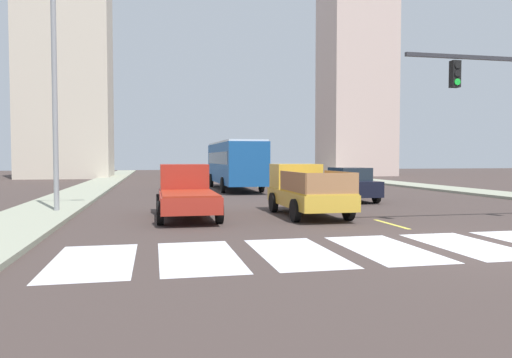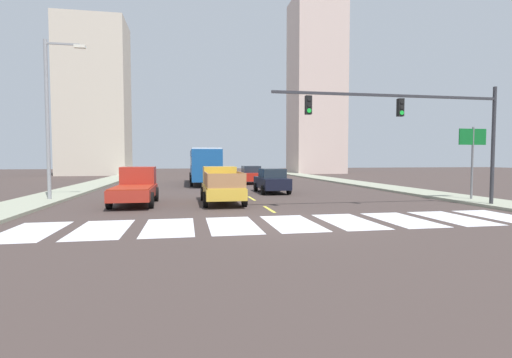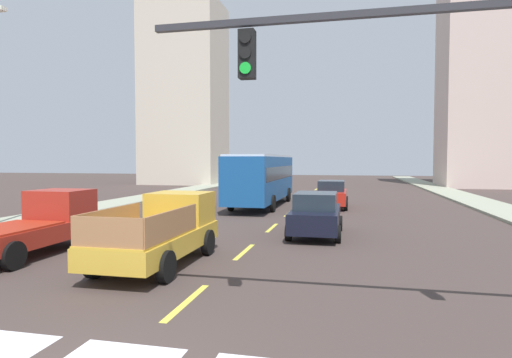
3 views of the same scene
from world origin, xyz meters
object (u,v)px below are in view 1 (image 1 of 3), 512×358
object	(u,v)px
sedan_far	(296,177)
sedan_near_left	(349,184)
pickup_stakebed	(305,191)
pickup_dark	(186,192)
streetlight_left	(59,87)
city_bus	(235,162)

from	to	relation	value
sedan_far	sedan_near_left	bearing A→B (deg)	-92.90
sedan_near_left	sedan_far	bearing A→B (deg)	87.25
pickup_stakebed	sedan_near_left	size ratio (longest dim) A/B	1.18
pickup_stakebed	sedan_far	world-z (taller)	pickup_stakebed
pickup_dark	streetlight_left	xyz separation A→B (m)	(-4.76, 1.94, 4.05)
pickup_dark	city_bus	distance (m)	15.72
streetlight_left	sedan_near_left	bearing A→B (deg)	13.08
pickup_stakebed	pickup_dark	world-z (taller)	same
city_bus	sedan_near_left	size ratio (longest dim) A/B	2.45
city_bus	sedan_far	xyz separation A→B (m)	(4.46, -0.02, -1.09)
city_bus	sedan_near_left	xyz separation A→B (m)	(4.27, -10.02, -1.09)
pickup_stakebed	pickup_dark	bearing A→B (deg)	174.68
city_bus	pickup_dark	bearing A→B (deg)	-106.77
city_bus	sedan_near_left	distance (m)	10.94
pickup_stakebed	sedan_near_left	world-z (taller)	pickup_stakebed
streetlight_left	sedan_far	bearing A→B (deg)	43.99
pickup_stakebed	sedan_near_left	xyz separation A→B (m)	(4.05, 5.31, -0.08)
city_bus	sedan_far	bearing A→B (deg)	-0.94
pickup_stakebed	streetlight_left	world-z (taller)	streetlight_left
streetlight_left	city_bus	bearing A→B (deg)	55.22
city_bus	streetlight_left	bearing A→B (deg)	-125.43
pickup_stakebed	streetlight_left	distance (m)	10.40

